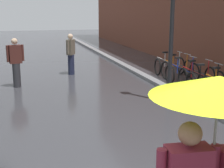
{
  "coord_description": "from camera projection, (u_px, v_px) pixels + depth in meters",
  "views": [
    {
      "loc": [
        -1.46,
        -2.53,
        2.63
      ],
      "look_at": [
        0.06,
        2.74,
        1.35
      ],
      "focal_mm": 51.4,
      "sensor_mm": 36.0,
      "label": 1
    }
  ],
  "objects": [
    {
      "name": "kerb_strip",
      "position": [
        136.0,
        72.0,
        13.57
      ],
      "size": [
        0.3,
        36.0,
        0.12
      ],
      "primitive_type": "cube",
      "color": "slate",
      "rests_on": "ground"
    },
    {
      "name": "parked_bicycle_3",
      "position": [
        221.0,
        85.0,
        9.74
      ],
      "size": [
        1.1,
        0.73,
        0.96
      ],
      "color": "black",
      "rests_on": "ground"
    },
    {
      "name": "parked_bicycle_4",
      "position": [
        205.0,
        81.0,
        10.28
      ],
      "size": [
        1.1,
        0.73,
        0.96
      ],
      "color": "black",
      "rests_on": "ground"
    },
    {
      "name": "parked_bicycle_5",
      "position": [
        197.0,
        77.0,
        11.02
      ],
      "size": [
        1.11,
        0.74,
        0.96
      ],
      "color": "black",
      "rests_on": "ground"
    },
    {
      "name": "parked_bicycle_6",
      "position": [
        182.0,
        72.0,
        11.75
      ],
      "size": [
        1.11,
        0.75,
        0.96
      ],
      "color": "black",
      "rests_on": "ground"
    },
    {
      "name": "parked_bicycle_7",
      "position": [
        177.0,
        69.0,
        12.47
      ],
      "size": [
        1.13,
        0.78,
        0.96
      ],
      "color": "black",
      "rests_on": "ground"
    },
    {
      "name": "parked_bicycle_8",
      "position": [
        169.0,
        66.0,
        13.15
      ],
      "size": [
        1.12,
        0.77,
        0.96
      ],
      "color": "black",
      "rests_on": "ground"
    },
    {
      "name": "couple_under_umbrella",
      "position": [
        214.0,
        149.0,
        2.84
      ],
      "size": [
        1.2,
        1.2,
        2.08
      ],
      "color": "#2D2D33",
      "rests_on": "ground"
    },
    {
      "name": "street_lamp_post",
      "position": [
        172.0,
        11.0,
        8.73
      ],
      "size": [
        0.24,
        0.24,
        4.42
      ],
      "color": "black",
      "rests_on": "ground"
    },
    {
      "name": "pedestrian_walking_midground",
      "position": [
        16.0,
        62.0,
        10.94
      ],
      "size": [
        0.58,
        0.3,
        1.69
      ],
      "color": "#2D2D33",
      "rests_on": "ground"
    },
    {
      "name": "pedestrian_walking_far",
      "position": [
        71.0,
        54.0,
        13.09
      ],
      "size": [
        0.4,
        0.51,
        1.67
      ],
      "color": "#1E233D",
      "rests_on": "ground"
    }
  ]
}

